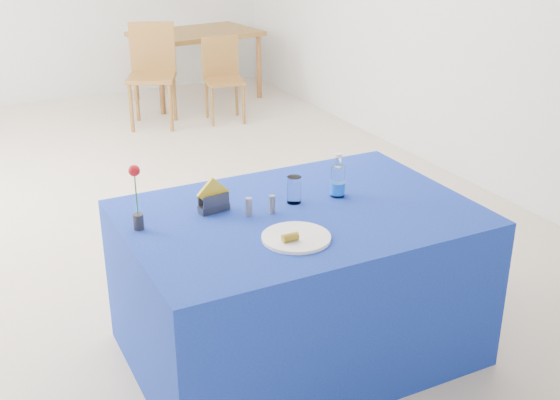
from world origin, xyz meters
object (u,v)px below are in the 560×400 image
object	(u,v)px
blue_table	(299,283)
chair_bg_right	(222,73)
plate	(296,237)
water_bottle	(338,182)
chair_bg_left	(152,67)
oak_table	(196,39)

from	to	relation	value
blue_table	chair_bg_right	size ratio (longest dim) A/B	1.92
plate	blue_table	bearing A→B (deg)	58.80
water_bottle	chair_bg_right	size ratio (longest dim) A/B	0.26
plate	chair_bg_right	world-z (taller)	chair_bg_right
chair_bg_left	chair_bg_right	xyz separation A→B (m)	(0.68, -0.16, -0.09)
blue_table	water_bottle	xyz separation A→B (m)	(0.25, 0.08, 0.45)
chair_bg_left	chair_bg_right	world-z (taller)	chair_bg_left
plate	chair_bg_right	xyz separation A→B (m)	(1.38, 4.17, -0.29)
blue_table	chair_bg_right	xyz separation A→B (m)	(1.23, 3.92, 0.10)
plate	water_bottle	size ratio (longest dim) A/B	1.38
oak_table	water_bottle	bearing A→B (deg)	-102.34
water_bottle	oak_table	xyz separation A→B (m)	(1.03, 4.71, -0.15)
water_bottle	oak_table	bearing A→B (deg)	77.66
blue_table	plate	bearing A→B (deg)	-121.20
chair_bg_right	plate	bearing A→B (deg)	-97.45
plate	blue_table	distance (m)	0.48
plate	oak_table	world-z (taller)	plate
oak_table	chair_bg_left	size ratio (longest dim) A/B	1.42
water_bottle	chair_bg_left	xyz separation A→B (m)	(0.30, 4.00, -0.26)
plate	water_bottle	world-z (taller)	water_bottle
plate	oak_table	xyz separation A→B (m)	(1.43, 5.04, -0.09)
plate	chair_bg_left	size ratio (longest dim) A/B	0.30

